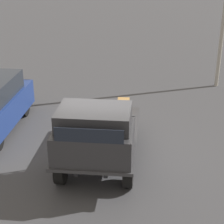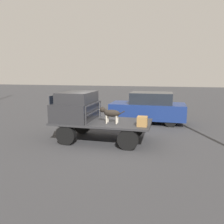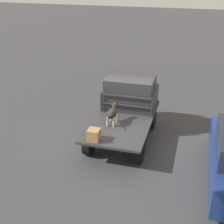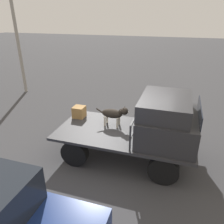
# 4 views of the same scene
# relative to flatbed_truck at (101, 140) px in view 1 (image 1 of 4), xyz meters

# --- Properties ---
(ground_plane) EXTENTS (80.00, 80.00, 0.00)m
(ground_plane) POSITION_rel_flatbed_truck_xyz_m (0.00, 0.00, -0.61)
(ground_plane) COLOR #38383A
(flatbed_truck) EXTENTS (3.95, 2.03, 0.83)m
(flatbed_truck) POSITION_rel_flatbed_truck_xyz_m (0.00, 0.00, 0.00)
(flatbed_truck) COLOR black
(flatbed_truck) RESTS_ON ground
(truck_cab) EXTENTS (1.50, 1.91, 1.18)m
(truck_cab) POSITION_rel_flatbed_truck_xyz_m (1.15, 0.00, 0.78)
(truck_cab) COLOR #28282B
(truck_cab) RESTS_ON flatbed_truck
(truck_headboard) EXTENTS (0.04, 1.91, 0.73)m
(truck_headboard) POSITION_rel_flatbed_truck_xyz_m (0.36, 0.00, 0.71)
(truck_headboard) COLOR #2D2D30
(truck_headboard) RESTS_ON flatbed_truck
(dog) EXTENTS (1.05, 0.28, 0.67)m
(dog) POSITION_rel_flatbed_truck_xyz_m (-0.40, 0.27, 0.63)
(dog) COLOR beige
(dog) RESTS_ON flatbed_truck
(cargo_crate) EXTENTS (0.37, 0.37, 0.37)m
(cargo_crate) POSITION_rel_flatbed_truck_xyz_m (-1.69, 0.51, 0.41)
(cargo_crate) COLOR olive
(cargo_crate) RESTS_ON flatbed_truck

